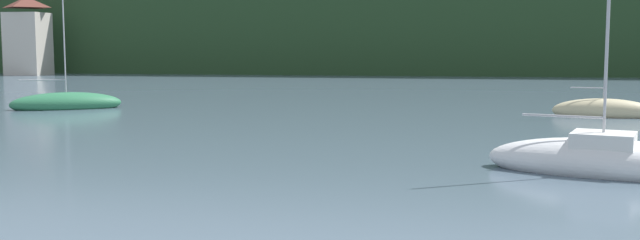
{
  "coord_description": "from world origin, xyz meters",
  "views": [
    {
      "loc": [
        3.37,
        24.8,
        3.89
      ],
      "look_at": [
        0.0,
        43.03,
        1.97
      ],
      "focal_mm": 40.24,
      "sensor_mm": 36.0,
      "label": 1
    }
  ],
  "objects_px": {
    "sailboat_mid_4": "(603,161)",
    "sailboat_far_7": "(603,111)",
    "sailboat_far_0": "(66,103)",
    "shore_building_west": "(28,37)"
  },
  "relations": [
    {
      "from": "shore_building_west",
      "to": "sailboat_far_0",
      "type": "relative_size",
      "value": 1.02
    },
    {
      "from": "shore_building_west",
      "to": "sailboat_mid_4",
      "type": "distance_m",
      "value": 89.41
    },
    {
      "from": "shore_building_west",
      "to": "sailboat_far_0",
      "type": "bearing_deg",
      "value": -55.36
    },
    {
      "from": "sailboat_mid_4",
      "to": "shore_building_west",
      "type": "bearing_deg",
      "value": 150.07
    },
    {
      "from": "sailboat_far_7",
      "to": "shore_building_west",
      "type": "bearing_deg",
      "value": 151.5
    },
    {
      "from": "sailboat_far_0",
      "to": "sailboat_far_7",
      "type": "distance_m",
      "value": 31.88
    },
    {
      "from": "sailboat_far_0",
      "to": "sailboat_mid_4",
      "type": "distance_m",
      "value": 33.49
    },
    {
      "from": "shore_building_west",
      "to": "sailboat_mid_4",
      "type": "height_order",
      "value": "shore_building_west"
    },
    {
      "from": "sailboat_far_7",
      "to": "sailboat_far_0",
      "type": "bearing_deg",
      "value": -171.41
    },
    {
      "from": "sailboat_mid_4",
      "to": "sailboat_far_7",
      "type": "bearing_deg",
      "value": 96.04
    }
  ]
}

